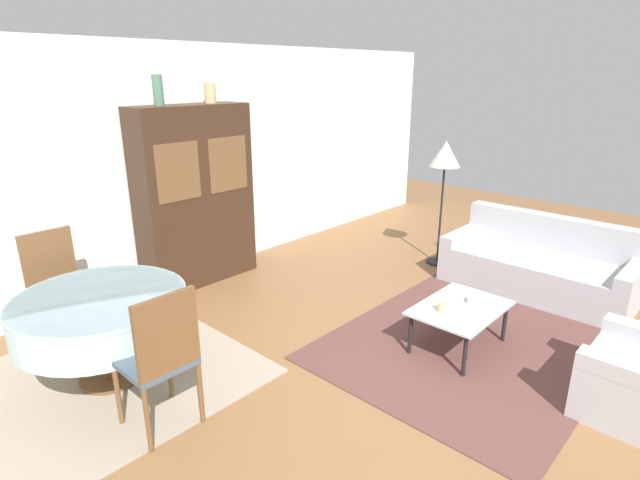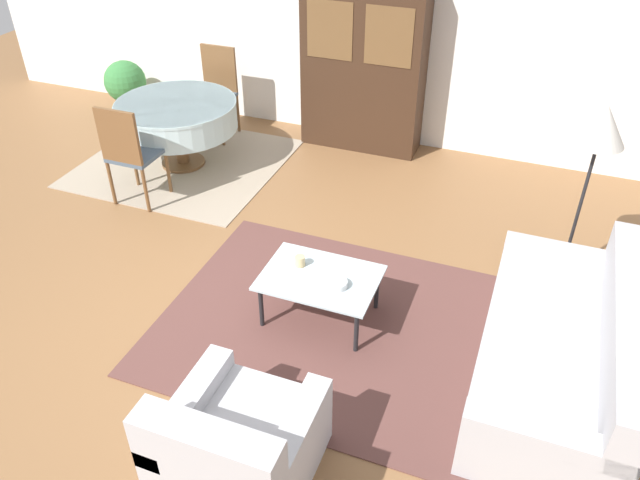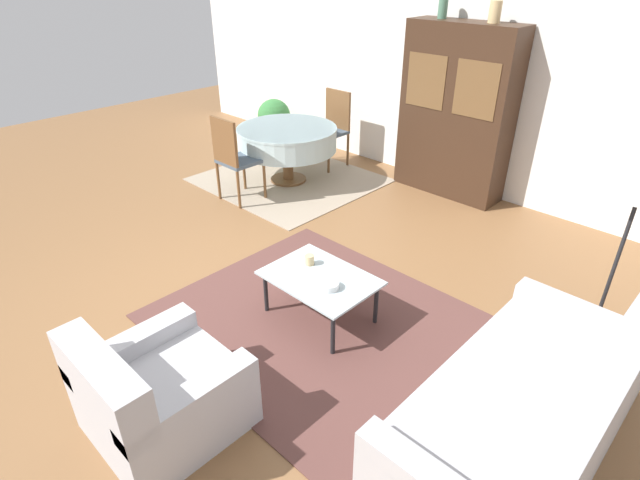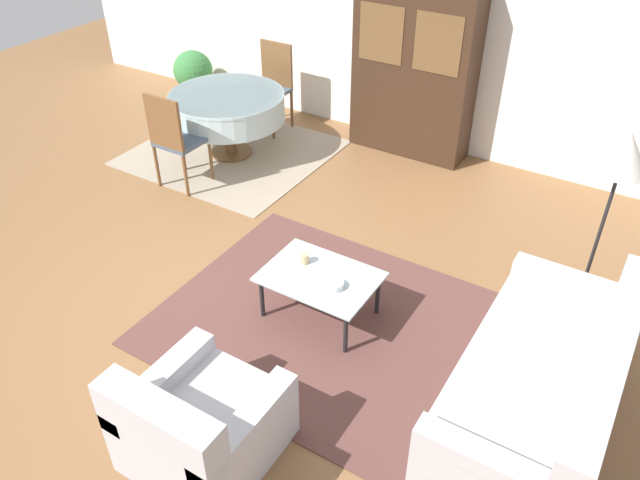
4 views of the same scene
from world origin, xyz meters
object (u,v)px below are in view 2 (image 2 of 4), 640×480
at_px(dining_chair_near, 129,150).
at_px(bowl, 337,284).
at_px(coffee_table, 320,281).
at_px(floor_lamp, 601,134).
at_px(dining_table, 177,115).
at_px(dining_chair_far, 216,87).
at_px(armchair, 237,447).
at_px(cup, 300,261).
at_px(potted_plant, 126,84).
at_px(display_cabinet, 364,60).
at_px(couch, 561,354).

bearing_deg(dining_chair_near, bowl, -21.96).
height_order(coffee_table, floor_lamp, floor_lamp).
relative_size(dining_table, dining_chair_far, 1.24).
xyz_separation_m(coffee_table, floor_lamp, (1.76, 1.23, 0.99)).
distance_m(armchair, bowl, 1.47).
xyz_separation_m(dining_chair_near, bowl, (2.52, -1.02, -0.17)).
relative_size(cup, potted_plant, 0.13).
relative_size(armchair, bowl, 5.54).
bearing_deg(display_cabinet, floor_lamp, -36.97).
bearing_deg(dining_table, coffee_table, -37.77).
height_order(couch, dining_table, couch).
bearing_deg(display_cabinet, cup, -81.33).
bearing_deg(armchair, display_cabinet, 98.90).
bearing_deg(floor_lamp, dining_chair_near, -176.20).
xyz_separation_m(floor_lamp, potted_plant, (-5.55, 1.63, -0.98)).
distance_m(dining_table, dining_chair_far, 0.88).
height_order(cup, potted_plant, potted_plant).
bearing_deg(bowl, dining_table, 143.09).
distance_m(armchair, potted_plant, 5.84).
bearing_deg(dining_chair_near, floor_lamp, 3.80).
bearing_deg(potted_plant, bowl, -36.45).
bearing_deg(bowl, dining_chair_far, 132.31).
height_order(couch, potted_plant, couch).
bearing_deg(bowl, dining_chair_near, 158.04).
distance_m(dining_table, dining_chair_near, 0.88).
height_order(dining_table, potted_plant, dining_table).
distance_m(dining_table, bowl, 3.16).
distance_m(couch, dining_chair_far, 4.99).
bearing_deg(armchair, bowl, 86.36).
xyz_separation_m(dining_chair_far, bowl, (2.52, -2.77, -0.17)).
xyz_separation_m(armchair, coffee_table, (-0.07, 1.53, 0.08)).
relative_size(dining_chair_far, floor_lamp, 0.66).
height_order(floor_lamp, potted_plant, floor_lamp).
distance_m(dining_chair_near, bowl, 2.72).
bearing_deg(dining_chair_near, potted_plant, 126.97).
distance_m(armchair, display_cabinet, 4.68).
xyz_separation_m(couch, dining_chair_far, (-4.15, 2.76, 0.31)).
height_order(armchair, bowl, armchair).
distance_m(couch, coffee_table, 1.79).
height_order(floor_lamp, cup, floor_lamp).
bearing_deg(dining_chair_far, dining_chair_near, 90.00).
relative_size(couch, coffee_table, 2.24).
height_order(display_cabinet, bowl, display_cabinet).
bearing_deg(potted_plant, armchair, -48.62).
bearing_deg(dining_chair_far, dining_table, 90.00).
relative_size(armchair, cup, 9.86).
distance_m(couch, bowl, 1.64).
relative_size(armchair, potted_plant, 1.28).
bearing_deg(potted_plant, dining_chair_far, -6.04).
relative_size(couch, potted_plant, 2.94).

